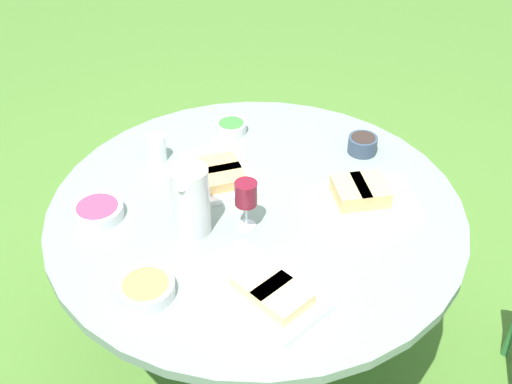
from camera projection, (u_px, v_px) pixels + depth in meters
ground_plane at (256, 350)px, 2.56m from camera, size 40.00×40.00×0.00m
dining_table at (256, 229)px, 2.17m from camera, size 1.37×1.37×0.74m
water_pitcher at (191, 200)px, 1.94m from camera, size 0.12×0.12×0.23m
wine_glass at (246, 195)px, 1.95m from camera, size 0.07×0.07×0.17m
platter_bread_main at (220, 173)px, 2.21m from camera, size 0.38×0.36×0.06m
platter_charcuterie at (364, 195)px, 2.10m from camera, size 0.34×0.37×0.08m
platter_sandwich_side at (266, 290)px, 1.78m from camera, size 0.34×0.42×0.06m
bowl_fries at (146, 288)px, 1.79m from camera, size 0.16×0.16×0.04m
bowl_salad at (231, 127)px, 2.45m from camera, size 0.12×0.12×0.04m
bowl_olives at (363, 144)px, 2.33m from camera, size 0.11×0.11×0.06m
bowl_dip_red at (98, 211)px, 2.05m from camera, size 0.16×0.16×0.04m
cup_water_near at (156, 148)px, 2.29m from camera, size 0.07×0.07×0.10m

